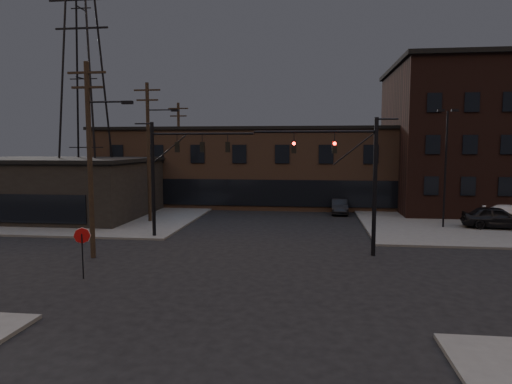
# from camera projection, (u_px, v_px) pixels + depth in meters

# --- Properties ---
(ground) EXTENTS (140.00, 140.00, 0.00)m
(ground) POSITION_uv_depth(u_px,v_px,m) (253.00, 273.00, 22.99)
(ground) COLOR black
(ground) RESTS_ON ground
(sidewalk_nw) EXTENTS (30.00, 30.00, 0.15)m
(sidewalk_nw) POSITION_uv_depth(u_px,v_px,m) (71.00, 207.00, 47.39)
(sidewalk_nw) COLOR #474744
(sidewalk_nw) RESTS_ON ground
(building_row) EXTENTS (40.00, 12.00, 8.00)m
(building_row) POSITION_uv_depth(u_px,v_px,m) (286.00, 168.00, 50.24)
(building_row) COLOR brown
(building_row) RESTS_ON ground
(building_right) EXTENTS (22.00, 16.00, 14.00)m
(building_right) POSITION_uv_depth(u_px,v_px,m) (506.00, 140.00, 45.28)
(building_right) COLOR black
(building_right) RESTS_ON ground
(building_left) EXTENTS (16.00, 12.00, 5.00)m
(building_left) POSITION_uv_depth(u_px,v_px,m) (56.00, 189.00, 40.98)
(building_left) COLOR black
(building_left) RESTS_ON ground
(traffic_signal_near) EXTENTS (7.12, 0.24, 8.00)m
(traffic_signal_near) POSITION_uv_depth(u_px,v_px,m) (355.00, 171.00, 26.29)
(traffic_signal_near) COLOR black
(traffic_signal_near) RESTS_ON ground
(traffic_signal_far) EXTENTS (7.12, 0.24, 8.00)m
(traffic_signal_far) POSITION_uv_depth(u_px,v_px,m) (171.00, 166.00, 31.21)
(traffic_signal_far) COLOR black
(traffic_signal_far) RESTS_ON ground
(stop_sign) EXTENTS (0.72, 0.33, 2.48)m
(stop_sign) POSITION_uv_depth(u_px,v_px,m) (82.00, 241.00, 21.82)
(stop_sign) COLOR black
(stop_sign) RESTS_ON ground
(utility_pole_near) EXTENTS (3.70, 0.28, 11.00)m
(utility_pole_near) POSITION_uv_depth(u_px,v_px,m) (91.00, 155.00, 25.53)
(utility_pole_near) COLOR black
(utility_pole_near) RESTS_ON ground
(utility_pole_mid) EXTENTS (3.70, 0.28, 11.50)m
(utility_pole_mid) POSITION_uv_depth(u_px,v_px,m) (149.00, 149.00, 37.47)
(utility_pole_mid) COLOR black
(utility_pole_mid) RESTS_ON ground
(utility_pole_far) EXTENTS (2.20, 0.28, 11.00)m
(utility_pole_far) POSITION_uv_depth(u_px,v_px,m) (179.00, 151.00, 49.49)
(utility_pole_far) COLOR black
(utility_pole_far) RESTS_ON ground
(transmission_tower) EXTENTS (7.00, 7.00, 25.00)m
(transmission_tower) POSITION_uv_depth(u_px,v_px,m) (83.00, 79.00, 41.71)
(transmission_tower) COLOR black
(transmission_tower) RESTS_ON ground
(lot_light_a) EXTENTS (1.50, 0.28, 9.14)m
(lot_light_a) POSITION_uv_depth(u_px,v_px,m) (446.00, 157.00, 34.68)
(lot_light_a) COLOR black
(lot_light_a) RESTS_ON ground
(lot_light_b) EXTENTS (1.50, 0.28, 9.14)m
(lot_light_b) POSITION_uv_depth(u_px,v_px,m) (502.00, 156.00, 38.88)
(lot_light_b) COLOR black
(lot_light_b) RESTS_ON ground
(parked_car_lot_a) EXTENTS (5.10, 2.57, 1.67)m
(parked_car_lot_a) POSITION_uv_depth(u_px,v_px,m) (496.00, 217.00, 34.57)
(parked_car_lot_a) COLOR black
(parked_car_lot_a) RESTS_ON sidewalk_ne
(parked_car_lot_b) EXTENTS (4.80, 2.62, 1.32)m
(parked_car_lot_b) POSITION_uv_depth(u_px,v_px,m) (510.00, 212.00, 38.42)
(parked_car_lot_b) COLOR silver
(parked_car_lot_b) RESTS_ON sidewalk_ne
(car_crossing) EXTENTS (1.56, 4.29, 1.40)m
(car_crossing) POSITION_uv_depth(u_px,v_px,m) (339.00, 206.00, 43.00)
(car_crossing) COLOR black
(car_crossing) RESTS_ON ground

